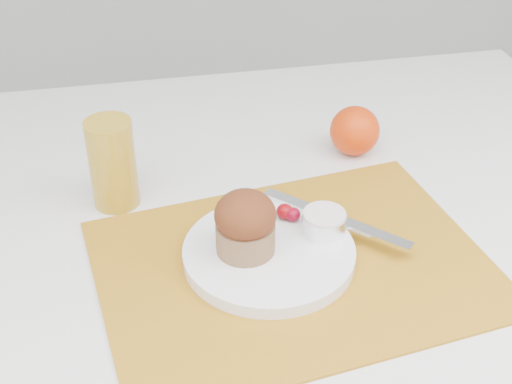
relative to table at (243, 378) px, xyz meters
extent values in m
cube|color=white|center=(0.00, 0.00, 0.00)|extent=(1.20, 0.80, 0.75)
cube|color=#B87A19|center=(0.04, -0.16, 0.38)|extent=(0.51, 0.40, 0.00)
cylinder|color=white|center=(0.01, -0.14, 0.39)|extent=(0.27, 0.27, 0.02)
cylinder|color=white|center=(0.08, -0.12, 0.41)|extent=(0.06, 0.06, 0.02)
cylinder|color=white|center=(0.08, -0.12, 0.42)|extent=(0.06, 0.06, 0.01)
ellipsoid|color=#610207|center=(0.04, -0.09, 0.41)|extent=(0.02, 0.02, 0.02)
ellipsoid|color=#5F0212|center=(0.05, -0.09, 0.41)|extent=(0.02, 0.02, 0.02)
cube|color=silver|center=(0.10, -0.10, 0.40)|extent=(0.16, 0.16, 0.01)
sphere|color=#E93E08|center=(0.19, 0.08, 0.41)|extent=(0.08, 0.08, 0.08)
cylinder|color=gold|center=(-0.17, 0.02, 0.44)|extent=(0.07, 0.07, 0.13)
cylinder|color=#906845|center=(-0.02, -0.14, 0.41)|extent=(0.09, 0.09, 0.04)
ellipsoid|color=#3C180B|center=(-0.02, -0.14, 0.45)|extent=(0.07, 0.07, 0.06)
camera|label=1|loc=(-0.14, -0.80, 0.95)|focal=50.00mm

